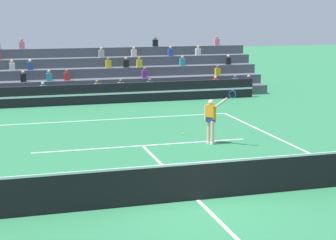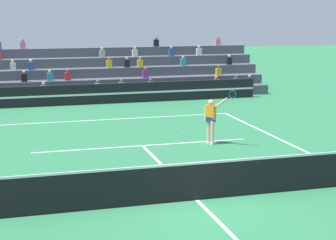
% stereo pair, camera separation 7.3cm
% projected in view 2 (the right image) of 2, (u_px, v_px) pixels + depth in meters
% --- Properties ---
extents(ground_plane, '(120.00, 120.00, 0.00)m').
position_uv_depth(ground_plane, '(197.00, 200.00, 15.17)').
color(ground_plane, '#2D7A4C').
extents(court_lines, '(11.10, 23.90, 0.01)m').
position_uv_depth(court_lines, '(197.00, 200.00, 15.17)').
color(court_lines, white).
rests_on(court_lines, ground).
extents(tennis_net, '(12.00, 0.10, 1.10)m').
position_uv_depth(tennis_net, '(197.00, 181.00, 15.07)').
color(tennis_net, slate).
rests_on(tennis_net, ground).
extents(sponsor_banner_wall, '(18.00, 0.26, 1.10)m').
position_uv_depth(sponsor_banner_wall, '(101.00, 94.00, 30.65)').
color(sponsor_banner_wall, black).
rests_on(sponsor_banner_wall, ground).
extents(bleacher_stand, '(20.84, 4.75, 3.38)m').
position_uv_depth(bleacher_stand, '(90.00, 77.00, 34.14)').
color(bleacher_stand, '#4C515B').
rests_on(bleacher_stand, ground).
extents(tennis_player, '(0.90, 1.15, 2.21)m').
position_uv_depth(tennis_player, '(212.00, 119.00, 21.38)').
color(tennis_player, beige).
rests_on(tennis_player, ground).
extents(tennis_ball, '(0.07, 0.07, 0.07)m').
position_uv_depth(tennis_ball, '(184.00, 133.00, 23.18)').
color(tennis_ball, '#C6DB33').
rests_on(tennis_ball, ground).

